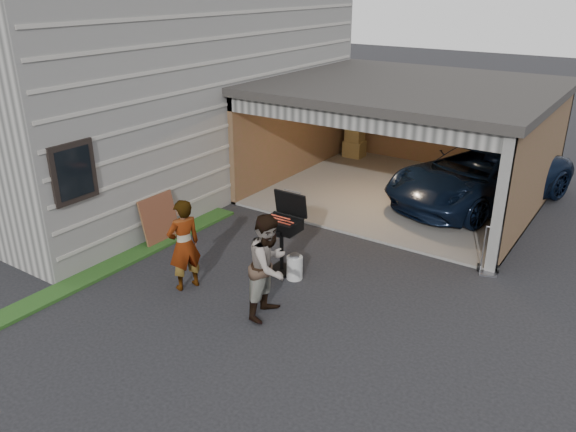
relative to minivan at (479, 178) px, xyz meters
name	(u,v)px	position (x,y,z in m)	size (l,w,h in m)	color
ground	(214,291)	(-2.58, -6.90, -0.70)	(80.00, 80.00, 0.00)	black
house	(139,77)	(-8.58, -2.90, 2.05)	(7.00, 11.00, 5.50)	#474744
groundcover_strip	(88,278)	(-4.83, -7.90, -0.67)	(0.50, 8.00, 0.06)	#193814
garage	(411,122)	(-1.82, -0.11, 1.17)	(6.80, 6.30, 2.90)	#605E59
minivan	(479,178)	(0.00, 0.00, 0.00)	(2.33, 5.05, 1.40)	black
woman	(184,245)	(-3.08, -7.06, 0.15)	(0.62, 0.41, 1.70)	silver
man	(269,266)	(-1.32, -6.93, 0.19)	(0.87, 0.68, 1.79)	#48301C
bbq_grill	(283,227)	(-2.01, -5.54, 0.21)	(0.69, 0.60, 1.53)	black
propane_tank	(295,268)	(-1.64, -5.69, -0.48)	(0.30, 0.30, 0.45)	silver
plywood_panel	(159,219)	(-4.92, -5.93, -0.19)	(0.04, 0.92, 1.03)	#5B2C1F
hand_truck	(489,264)	(1.30, -3.44, -0.52)	(0.43, 0.39, 0.96)	slate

